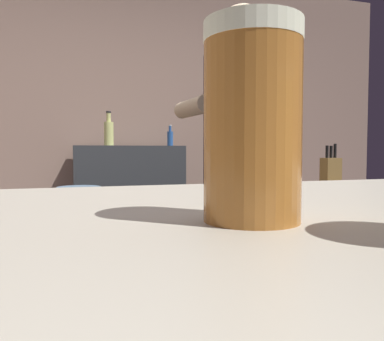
{
  "coord_description": "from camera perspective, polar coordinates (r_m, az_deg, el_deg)",
  "views": [
    {
      "loc": [
        -0.47,
        -1.37,
        1.14
      ],
      "look_at": [
        -0.28,
        -0.75,
        1.1
      ],
      "focal_mm": 36.86,
      "sensor_mm": 36.0,
      "label": 1
    }
  ],
  "objects": [
    {
      "name": "chefs_knife",
      "position": [
        2.24,
        9.48,
        -3.28
      ],
      "size": [
        0.24,
        0.04,
        0.01
      ],
      "primitive_type": "cube",
      "rotation": [
        0.0,
        0.0,
        0.04
      ],
      "color": "silver",
      "rests_on": "prep_counter"
    },
    {
      "name": "prep_counter",
      "position": [
        2.31,
        4.75,
        -14.47
      ],
      "size": [
        2.1,
        0.6,
        0.89
      ],
      "primitive_type": "cube",
      "color": "#4E3A24",
      "rests_on": "ground"
    },
    {
      "name": "bottle_vinegar",
      "position": [
        3.21,
        -11.95,
        5.43
      ],
      "size": [
        0.08,
        0.08,
        0.27
      ],
      "color": "#CFD57C",
      "rests_on": "back_shelf"
    },
    {
      "name": "pint_glass_near",
      "position": [
        0.3,
        8.71,
        6.85
      ],
      "size": [
        0.07,
        0.07,
        0.15
      ],
      "color": "#AD6B2C",
      "rests_on": "bar_counter"
    },
    {
      "name": "knife_block",
      "position": [
        2.5,
        19.42,
        -0.42
      ],
      "size": [
        0.1,
        0.08,
        0.29
      ],
      "color": "olive",
      "rests_on": "prep_counter"
    },
    {
      "name": "wall_back",
      "position": [
        3.61,
        -9.63,
        6.32
      ],
      "size": [
        5.2,
        0.1,
        2.7
      ],
      "primitive_type": "cube",
      "color": "gray",
      "rests_on": "ground"
    },
    {
      "name": "back_shelf",
      "position": [
        3.37,
        -9.06,
        -6.46
      ],
      "size": [
        0.89,
        0.36,
        1.17
      ],
      "primitive_type": "cube",
      "color": "#303438",
      "rests_on": "ground"
    },
    {
      "name": "mixing_bowl",
      "position": [
        2.09,
        -16.08,
        -3.1
      ],
      "size": [
        0.22,
        0.22,
        0.06
      ],
      "primitive_type": "cylinder",
      "color": "slate",
      "rests_on": "prep_counter"
    },
    {
      "name": "bartender",
      "position": [
        1.75,
        7.26,
        -0.77
      ],
      "size": [
        0.44,
        0.52,
        1.76
      ],
      "rotation": [
        0.0,
        0.0,
        1.62
      ],
      "color": "#2B3039",
      "rests_on": "ground"
    },
    {
      "name": "bottle_hot_sauce",
      "position": [
        3.43,
        -3.18,
        4.75
      ],
      "size": [
        0.05,
        0.05,
        0.18
      ],
      "color": "#295598",
      "rests_on": "back_shelf"
    }
  ]
}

